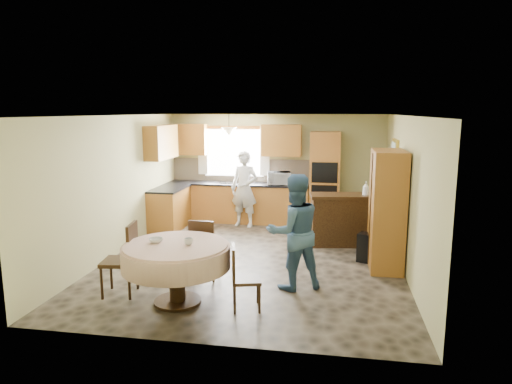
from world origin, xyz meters
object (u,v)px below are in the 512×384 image
object	(u,v)px
chair_left	(125,255)
chair_right	(241,274)
oven_tower	(325,179)
cupboard	(387,210)
chair_back	(204,246)
sideboard	(344,221)
dining_table	(176,257)
person_dining	(294,232)
person_sink	(244,189)

from	to	relation	value
chair_left	chair_right	size ratio (longest dim) A/B	1.21
oven_tower	chair_right	distance (m)	4.83
cupboard	chair_right	distance (m)	2.91
chair_back	chair_right	distance (m)	1.25
cupboard	chair_right	world-z (taller)	cupboard
sideboard	cupboard	bearing A→B (deg)	-69.17
dining_table	chair_back	distance (m)	0.94
cupboard	person_dining	world-z (taller)	cupboard
sideboard	dining_table	xyz separation A→B (m)	(-2.28, -3.16, 0.18)
dining_table	person_dining	xyz separation A→B (m)	(1.50, 0.81, 0.20)
dining_table	person_sink	size ratio (longest dim) A/B	0.85
oven_tower	dining_table	world-z (taller)	oven_tower
cupboard	chair_back	world-z (taller)	cupboard
sideboard	person_dining	world-z (taller)	person_dining
dining_table	chair_left	world-z (taller)	chair_left
oven_tower	dining_table	bearing A→B (deg)	-111.69
sideboard	chair_right	world-z (taller)	sideboard
dining_table	chair_left	distance (m)	0.84
oven_tower	chair_back	size ratio (longest dim) A/B	2.23
cupboard	oven_tower	bearing A→B (deg)	111.74
chair_left	chair_right	bearing A→B (deg)	75.34
person_dining	cupboard	bearing A→B (deg)	-166.52
sideboard	person_sink	world-z (taller)	person_sink
oven_tower	person_sink	bearing A→B (deg)	-167.55
chair_back	chair_right	size ratio (longest dim) A/B	1.11
person_dining	person_sink	bearing A→B (deg)	-93.62
oven_tower	dining_table	xyz separation A→B (m)	(-1.85, -4.66, -0.42)
oven_tower	cupboard	bearing A→B (deg)	-68.26
oven_tower	chair_back	xyz separation A→B (m)	(-1.75, -3.74, -0.53)
cupboard	sideboard	bearing A→B (deg)	118.80
dining_table	person_sink	world-z (taller)	person_sink
person_sink	person_dining	distance (m)	3.74
chair_back	person_dining	xyz separation A→B (m)	(1.40, -0.11, 0.32)
chair_left	chair_back	xyz separation A→B (m)	(0.93, 0.77, -0.05)
chair_left	chair_right	world-z (taller)	chair_left
oven_tower	sideboard	bearing A→B (deg)	-74.33
cupboard	chair_back	size ratio (longest dim) A/B	2.05
sideboard	chair_left	xyz separation A→B (m)	(-3.10, -2.99, 0.10)
cupboard	chair_left	world-z (taller)	cupboard
chair_right	dining_table	bearing A→B (deg)	73.56
person_sink	oven_tower	bearing A→B (deg)	24.75
cupboard	person_sink	world-z (taller)	cupboard
sideboard	cupboard	distance (m)	1.44
oven_tower	person_dining	xyz separation A→B (m)	(-0.35, -3.85, -0.21)
person_sink	person_dining	xyz separation A→B (m)	(1.42, -3.46, -0.00)
oven_tower	sideboard	xyz separation A→B (m)	(0.42, -1.51, -0.59)
chair_back	person_dining	size ratio (longest dim) A/B	0.56
oven_tower	chair_back	world-z (taller)	oven_tower
chair_back	sideboard	bearing A→B (deg)	-133.63
chair_left	cupboard	bearing A→B (deg)	107.89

